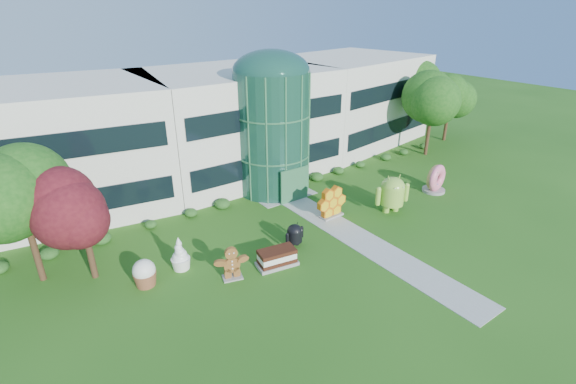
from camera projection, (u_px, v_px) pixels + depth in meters
ground at (376, 249)px, 26.99m from camera, size 140.00×140.00×0.00m
building at (236, 121)px, 38.38m from camera, size 46.00×15.00×9.30m
atrium at (272, 133)px, 33.84m from camera, size 6.00×6.00×9.80m
walkway at (355, 236)px, 28.46m from camera, size 2.40×20.00×0.04m
tree_red at (85, 232)px, 23.05m from camera, size 4.00×4.00×6.00m
trees_backdrop at (266, 139)px, 34.87m from camera, size 52.00×8.00×8.40m
android_green at (393, 192)px, 31.27m from camera, size 3.35×2.73×3.28m
android_black at (295, 234)px, 27.01m from camera, size 1.75×1.31×1.83m
donut at (435, 178)px, 34.84m from camera, size 2.49×1.50×2.43m
gingerbread at (232, 263)px, 23.77m from camera, size 2.40×1.45×2.07m
ice_cream_sandwich at (277, 258)px, 25.14m from camera, size 2.63×1.62×1.10m
honeycomb at (331, 203)px, 30.73m from camera, size 2.77×1.09×2.14m
froyo at (180, 253)px, 24.64m from camera, size 1.58×1.58×2.10m
cupcake at (144, 273)px, 23.25m from camera, size 1.67×1.67×1.63m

